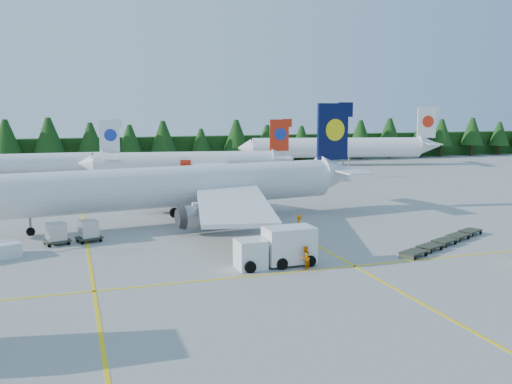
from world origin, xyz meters
name	(u,v)px	position (x,y,z in m)	size (l,w,h in m)	color
ground	(259,254)	(0.00, 0.00, 0.00)	(320.00, 320.00, 0.00)	#999A94
taxi_stripe_a	(83,221)	(-14.00, 20.00, 0.01)	(0.25, 120.00, 0.01)	yellow
taxi_stripe_b	(254,210)	(6.00, 20.00, 0.01)	(0.25, 120.00, 0.01)	yellow
taxi_stripe_cross	(284,273)	(0.00, -6.00, 0.01)	(80.00, 0.25, 0.01)	yellow
treeline_hedge	(141,151)	(0.00, 82.00, 3.00)	(220.00, 4.00, 6.00)	black
airliner_navy	(164,188)	(-5.60, 15.50, 3.91)	(44.68, 36.57, 13.02)	silver
airliner_red	(182,162)	(3.17, 51.10, 3.13)	(35.67, 29.14, 10.42)	silver
airliner_far_left	(1,164)	(-25.79, 55.93, 3.25)	(35.61, 4.37, 10.35)	silver
airliner_far_right	(331,147)	(38.70, 66.47, 3.93)	(42.41, 13.57, 12.54)	silver
service_truck	(276,247)	(0.07, -3.92, 1.52)	(6.43, 2.53, 3.07)	white
dolly_train	(444,240)	(17.19, -2.26, 0.43)	(12.87, 7.78, 0.13)	#323728
uld_pair	(73,231)	(-15.20, 9.13, 1.15)	(5.47, 2.59, 1.71)	#323728
crew_a	(271,245)	(1.04, -0.23, 0.79)	(0.58, 0.38, 1.59)	#F83805
crew_b	(305,258)	(1.95, -5.47, 0.91)	(0.89, 0.69, 1.83)	orange
crew_c	(299,223)	(6.68, 7.09, 0.87)	(0.72, 0.49, 1.74)	#FF6E05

